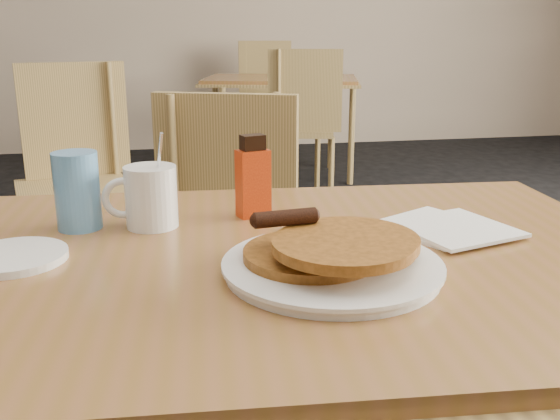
% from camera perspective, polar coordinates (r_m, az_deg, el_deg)
% --- Properties ---
extents(main_table, '(1.34, 0.96, 0.75)m').
position_cam_1_polar(main_table, '(1.01, -0.89, -6.16)').
color(main_table, brown).
rests_on(main_table, floor).
extents(neighbor_table, '(1.27, 1.01, 0.75)m').
position_cam_1_polar(neighbor_table, '(4.62, 0.12, 11.49)').
color(neighbor_table, brown).
rests_on(neighbor_table, floor).
extents(chair_main_far, '(0.54, 0.55, 0.92)m').
position_cam_1_polar(chair_main_far, '(1.75, -4.52, -1.89)').
color(chair_main_far, tan).
rests_on(chair_main_far, floor).
extents(chair_neighbor_far, '(0.47, 0.47, 0.99)m').
position_cam_1_polar(chair_neighbor_far, '(5.36, -1.19, 10.95)').
color(chair_neighbor_far, tan).
rests_on(chair_neighbor_far, floor).
extents(chair_neighbor_near, '(0.53, 0.54, 0.98)m').
position_cam_1_polar(chair_neighbor_near, '(3.88, 1.93, 8.75)').
color(chair_neighbor_near, tan).
rests_on(chair_neighbor_near, floor).
extents(chair_wall_extra, '(0.52, 0.53, 0.96)m').
position_cam_1_polar(chair_wall_extra, '(2.70, -18.24, 4.40)').
color(chair_wall_extra, tan).
rests_on(chair_wall_extra, floor).
extents(pancake_plate, '(0.32, 0.32, 0.09)m').
position_cam_1_polar(pancake_plate, '(0.91, 4.85, -4.35)').
color(pancake_plate, white).
rests_on(pancake_plate, main_table).
extents(coffee_mug, '(0.13, 0.09, 0.17)m').
position_cam_1_polar(coffee_mug, '(1.13, -11.86, 1.28)').
color(coffee_mug, white).
rests_on(coffee_mug, main_table).
extents(syrup_bottle, '(0.07, 0.05, 0.16)m').
position_cam_1_polar(syrup_bottle, '(1.17, -2.48, 2.84)').
color(syrup_bottle, maroon).
rests_on(syrup_bottle, main_table).
extents(napkin_stack, '(0.25, 0.26, 0.01)m').
position_cam_1_polar(napkin_stack, '(1.14, 14.89, -1.56)').
color(napkin_stack, white).
rests_on(napkin_stack, main_table).
extents(blue_tumbler, '(0.08, 0.08, 0.14)m').
position_cam_1_polar(blue_tumbler, '(1.15, -18.05, 1.68)').
color(blue_tumbler, '#5895CE').
rests_on(blue_tumbler, main_table).
extents(side_saucer, '(0.20, 0.20, 0.01)m').
position_cam_1_polar(side_saucer, '(1.04, -23.18, -3.97)').
color(side_saucer, white).
rests_on(side_saucer, main_table).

